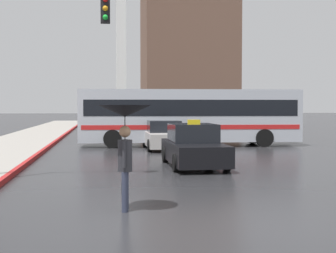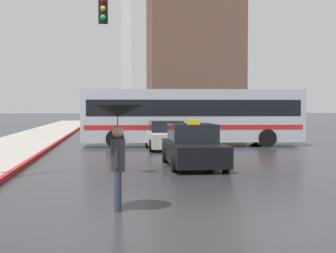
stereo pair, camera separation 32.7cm
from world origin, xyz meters
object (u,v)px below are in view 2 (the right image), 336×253
(taxi, at_px, (193,147))
(city_bus, at_px, (192,115))
(monument_cross, at_px, (126,17))
(pedestrian_with_umbrella, at_px, (118,125))
(traffic_light, at_px, (34,44))
(sedan_red, at_px, (166,136))

(taxi, distance_m, city_bus, 8.99)
(monument_cross, bearing_deg, pedestrian_with_umbrella, -92.13)
(taxi, relative_size, traffic_light, 0.77)
(taxi, height_order, traffic_light, traffic_light)
(taxi, bearing_deg, monument_cross, -86.73)
(sedan_red, bearing_deg, traffic_light, 61.79)
(city_bus, height_order, pedestrian_with_umbrella, city_bus)
(taxi, bearing_deg, pedestrian_with_umbrella, 68.15)
(sedan_red, distance_m, city_bus, 2.78)
(taxi, relative_size, monument_cross, 0.24)
(pedestrian_with_umbrella, relative_size, monument_cross, 0.12)
(pedestrian_with_umbrella, xyz_separation_m, traffic_light, (-2.36, 4.54, 2.21))
(city_bus, relative_size, traffic_light, 2.10)
(city_bus, bearing_deg, traffic_light, 152.45)
(city_bus, height_order, monument_cross, monument_cross)
(pedestrian_with_umbrella, bearing_deg, taxi, -12.54)
(pedestrian_with_umbrella, relative_size, traffic_light, 0.38)
(sedan_red, height_order, pedestrian_with_umbrella, pedestrian_with_umbrella)
(taxi, height_order, city_bus, city_bus)
(sedan_red, bearing_deg, pedestrian_with_umbrella, 79.27)
(traffic_light, xyz_separation_m, monument_cross, (3.62, 29.26, 6.44))
(pedestrian_with_umbrella, bearing_deg, city_bus, -5.88)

